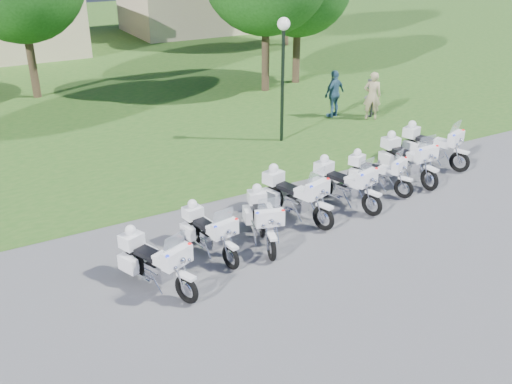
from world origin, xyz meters
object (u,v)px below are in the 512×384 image
motorcycle_3 (294,194)px  bystander_a (372,96)px  motorcycle_7 (431,144)px  motorcycle_0 (154,261)px  motorcycle_1 (208,231)px  bystander_c (334,94)px  motorcycle_5 (377,172)px  lamp_post (283,50)px  bystander_b (370,98)px  motorcycle_2 (263,218)px  motorcycle_4 (344,183)px  motorcycle_6 (407,158)px

motorcycle_3 → bystander_a: size_ratio=1.22×
motorcycle_3 → motorcycle_7: motorcycle_3 is taller
motorcycle_0 → motorcycle_1: 1.73m
motorcycle_3 → bystander_c: bystander_c is taller
motorcycle_5 → lamp_post: (-0.16, 5.00, 2.68)m
motorcycle_3 → bystander_a: (7.34, 5.66, 0.28)m
motorcycle_5 → motorcycle_3: bearing=-18.7°
bystander_c → motorcycle_7: bearing=71.9°
bystander_b → bystander_c: bearing=-49.0°
motorcycle_2 → motorcycle_4: motorcycle_4 is taller
motorcycle_4 → lamp_post: (1.24, 5.27, 2.61)m
bystander_c → motorcycle_6: bearing=58.5°
motorcycle_0 → motorcycle_5: motorcycle_0 is taller
motorcycle_6 → lamp_post: bearing=-72.4°
motorcycle_1 → bystander_b: bystander_b is taller
motorcycle_7 → bystander_a: 4.88m
motorcycle_7 → bystander_c: bearing=-111.8°
motorcycle_3 → motorcycle_6: bearing=170.6°
motorcycle_2 → motorcycle_3: size_ratio=0.92×
motorcycle_0 → bystander_b: 13.93m
motorcycle_4 → bystander_c: bystander_c is taller
motorcycle_1 → motorcycle_5: motorcycle_1 is taller
motorcycle_7 → bystander_a: bearing=-125.5°
motorcycle_0 → motorcycle_7: (10.28, 2.26, 0.03)m
motorcycle_3 → motorcycle_6: size_ratio=0.98×
motorcycle_3 → motorcycle_1: bearing=-4.3°
motorcycle_5 → motorcycle_6: (1.37, 0.23, 0.09)m
motorcycle_0 → motorcycle_7: bearing=170.7°
bystander_a → lamp_post: bearing=39.4°
motorcycle_0 → motorcycle_5: size_ratio=1.10×
motorcycle_3 → motorcycle_4: (1.63, -0.01, -0.02)m
motorcycle_4 → bystander_a: (5.71, 5.67, 0.31)m
motorcycle_5 → motorcycle_1: bearing=-15.5°
motorcycle_3 → motorcycle_6: (4.40, 0.50, -0.00)m
lamp_post → motorcycle_7: bearing=-54.3°
motorcycle_3 → bystander_a: bearing=-158.2°
motorcycle_2 → bystander_c: (7.58, 7.37, 0.32)m
motorcycle_0 → bystander_b: (11.87, 7.29, 0.14)m
motorcycle_6 → lamp_post: size_ratio=0.55×
bystander_b → motorcycle_1: bearing=11.3°
motorcycle_0 → lamp_post: bearing=-159.6°
motorcycle_2 → motorcycle_5: 4.47m
motorcycle_0 → motorcycle_4: motorcycle_4 is taller
motorcycle_5 → motorcycle_6: size_ratio=0.82×
motorcycle_2 → bystander_a: bearing=-126.5°
bystander_c → bystander_b: bearing=137.4°
motorcycle_5 → motorcycle_7: motorcycle_7 is taller
motorcycle_7 → lamp_post: lamp_post is taller
bystander_b → lamp_post: bearing=-12.1°
motorcycle_0 → bystander_a: (11.68, 6.92, 0.32)m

